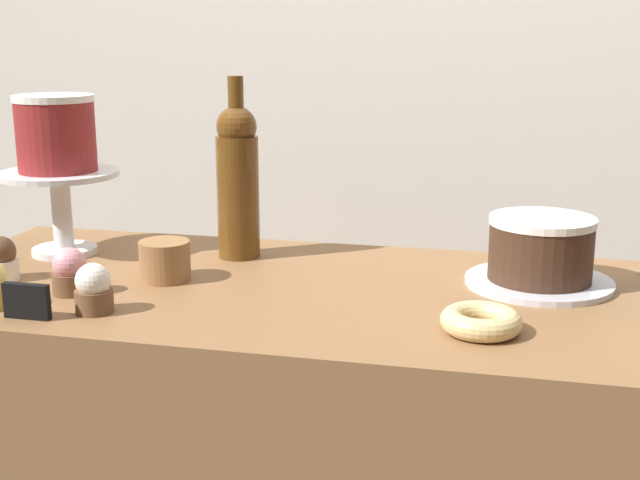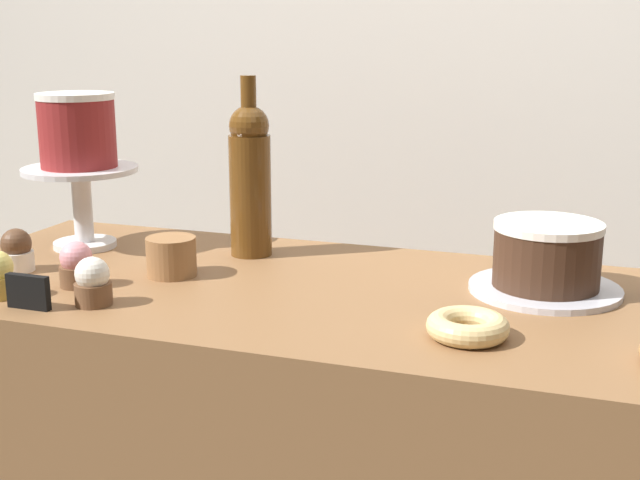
{
  "view_description": "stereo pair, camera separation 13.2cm",
  "coord_description": "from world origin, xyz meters",
  "px_view_note": "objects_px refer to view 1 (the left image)",
  "views": [
    {
      "loc": [
        0.29,
        -1.25,
        1.36
      ],
      "look_at": [
        0.0,
        0.0,
        1.03
      ],
      "focal_mm": 47.11,
      "sensor_mm": 36.0,
      "label": 1
    },
    {
      "loc": [
        0.42,
        -1.22,
        1.36
      ],
      "look_at": [
        0.0,
        0.0,
        1.03
      ],
      "focal_mm": 47.11,
      "sensor_mm": 36.0,
      "label": 2
    }
  ],
  "objects_px": {
    "donut_glazed": "(481,321)",
    "cupcake_vanilla": "(94,289)",
    "cupcake_strawberry": "(70,272)",
    "cookie_stack": "(165,261)",
    "chocolate_round_cake": "(541,248)",
    "cupcake_chocolate": "(1,260)",
    "wine_bottle_amber": "(238,179)",
    "price_sign_chalkboard": "(27,301)",
    "white_layer_cake": "(56,133)",
    "cake_stand_pedestal": "(61,198)"
  },
  "relations": [
    {
      "from": "cookie_stack",
      "to": "cake_stand_pedestal",
      "type": "bearing_deg",
      "value": 155.25
    },
    {
      "from": "cupcake_vanilla",
      "to": "cookie_stack",
      "type": "xyz_separation_m",
      "value": [
        0.03,
        0.18,
        -0.0
      ]
    },
    {
      "from": "white_layer_cake",
      "to": "chocolate_round_cake",
      "type": "distance_m",
      "value": 0.87
    },
    {
      "from": "chocolate_round_cake",
      "to": "cookie_stack",
      "type": "distance_m",
      "value": 0.61
    },
    {
      "from": "chocolate_round_cake",
      "to": "donut_glazed",
      "type": "distance_m",
      "value": 0.26
    },
    {
      "from": "donut_glazed",
      "to": "cookie_stack",
      "type": "bearing_deg",
      "value": 165.57
    },
    {
      "from": "cupcake_chocolate",
      "to": "donut_glazed",
      "type": "bearing_deg",
      "value": -5.26
    },
    {
      "from": "cake_stand_pedestal",
      "to": "price_sign_chalkboard",
      "type": "height_order",
      "value": "cake_stand_pedestal"
    },
    {
      "from": "cake_stand_pedestal",
      "to": "cupcake_strawberry",
      "type": "bearing_deg",
      "value": -58.24
    },
    {
      "from": "price_sign_chalkboard",
      "to": "cake_stand_pedestal",
      "type": "bearing_deg",
      "value": 111.66
    },
    {
      "from": "cake_stand_pedestal",
      "to": "cookie_stack",
      "type": "height_order",
      "value": "cake_stand_pedestal"
    },
    {
      "from": "wine_bottle_amber",
      "to": "cupcake_strawberry",
      "type": "bearing_deg",
      "value": -124.19
    },
    {
      "from": "white_layer_cake",
      "to": "cupcake_strawberry",
      "type": "bearing_deg",
      "value": -58.24
    },
    {
      "from": "cupcake_chocolate",
      "to": "cupcake_strawberry",
      "type": "height_order",
      "value": "same"
    },
    {
      "from": "cupcake_chocolate",
      "to": "price_sign_chalkboard",
      "type": "xyz_separation_m",
      "value": [
        0.15,
        -0.16,
        -0.01
      ]
    },
    {
      "from": "cupcake_strawberry",
      "to": "chocolate_round_cake",
      "type": "bearing_deg",
      "value": 16.66
    },
    {
      "from": "chocolate_round_cake",
      "to": "wine_bottle_amber",
      "type": "relative_size",
      "value": 0.52
    },
    {
      "from": "wine_bottle_amber",
      "to": "price_sign_chalkboard",
      "type": "xyz_separation_m",
      "value": [
        -0.19,
        -0.4,
        -0.12
      ]
    },
    {
      "from": "chocolate_round_cake",
      "to": "cake_stand_pedestal",
      "type": "bearing_deg",
      "value": 179.67
    },
    {
      "from": "cake_stand_pedestal",
      "to": "wine_bottle_amber",
      "type": "distance_m",
      "value": 0.33
    },
    {
      "from": "price_sign_chalkboard",
      "to": "white_layer_cake",
      "type": "bearing_deg",
      "value": 111.66
    },
    {
      "from": "chocolate_round_cake",
      "to": "donut_glazed",
      "type": "xyz_separation_m",
      "value": [
        -0.08,
        -0.24,
        -0.05
      ]
    },
    {
      "from": "cookie_stack",
      "to": "white_layer_cake",
      "type": "bearing_deg",
      "value": 155.25
    },
    {
      "from": "donut_glazed",
      "to": "cupcake_vanilla",
      "type": "bearing_deg",
      "value": -175.54
    },
    {
      "from": "wine_bottle_amber",
      "to": "cake_stand_pedestal",
      "type": "bearing_deg",
      "value": -170.35
    },
    {
      "from": "wine_bottle_amber",
      "to": "cupcake_vanilla",
      "type": "xyz_separation_m",
      "value": [
        -0.11,
        -0.35,
        -0.11
      ]
    },
    {
      "from": "white_layer_cake",
      "to": "wine_bottle_amber",
      "type": "relative_size",
      "value": 0.44
    },
    {
      "from": "cupcake_strawberry",
      "to": "cookie_stack",
      "type": "distance_m",
      "value": 0.15
    },
    {
      "from": "cake_stand_pedestal",
      "to": "cupcake_chocolate",
      "type": "relative_size",
      "value": 2.88
    },
    {
      "from": "white_layer_cake",
      "to": "wine_bottle_amber",
      "type": "distance_m",
      "value": 0.34
    },
    {
      "from": "white_layer_cake",
      "to": "price_sign_chalkboard",
      "type": "height_order",
      "value": "white_layer_cake"
    },
    {
      "from": "cupcake_vanilla",
      "to": "cupcake_chocolate",
      "type": "xyz_separation_m",
      "value": [
        -0.23,
        0.12,
        0.0
      ]
    },
    {
      "from": "wine_bottle_amber",
      "to": "cupcake_vanilla",
      "type": "height_order",
      "value": "wine_bottle_amber"
    },
    {
      "from": "white_layer_cake",
      "to": "cupcake_chocolate",
      "type": "relative_size",
      "value": 1.91
    },
    {
      "from": "cookie_stack",
      "to": "price_sign_chalkboard",
      "type": "bearing_deg",
      "value": -117.1
    },
    {
      "from": "cupcake_strawberry",
      "to": "cookie_stack",
      "type": "xyz_separation_m",
      "value": [
        0.11,
        0.1,
        -0.0
      ]
    },
    {
      "from": "chocolate_round_cake",
      "to": "price_sign_chalkboard",
      "type": "relative_size",
      "value": 2.41
    },
    {
      "from": "white_layer_cake",
      "to": "cookie_stack",
      "type": "height_order",
      "value": "white_layer_cake"
    },
    {
      "from": "wine_bottle_amber",
      "to": "cookie_stack",
      "type": "height_order",
      "value": "wine_bottle_amber"
    },
    {
      "from": "cookie_stack",
      "to": "price_sign_chalkboard",
      "type": "height_order",
      "value": "cookie_stack"
    },
    {
      "from": "wine_bottle_amber",
      "to": "price_sign_chalkboard",
      "type": "bearing_deg",
      "value": -115.33
    },
    {
      "from": "chocolate_round_cake",
      "to": "cupcake_chocolate",
      "type": "relative_size",
      "value": 2.27
    },
    {
      "from": "cupcake_vanilla",
      "to": "donut_glazed",
      "type": "height_order",
      "value": "cupcake_vanilla"
    },
    {
      "from": "wine_bottle_amber",
      "to": "cookie_stack",
      "type": "distance_m",
      "value": 0.22
    },
    {
      "from": "white_layer_cake",
      "to": "cookie_stack",
      "type": "xyz_separation_m",
      "value": [
        0.25,
        -0.12,
        -0.19
      ]
    },
    {
      "from": "cupcake_vanilla",
      "to": "donut_glazed",
      "type": "relative_size",
      "value": 0.66
    },
    {
      "from": "wine_bottle_amber",
      "to": "donut_glazed",
      "type": "distance_m",
      "value": 0.56
    },
    {
      "from": "price_sign_chalkboard",
      "to": "cupcake_strawberry",
      "type": "bearing_deg",
      "value": 89.68
    },
    {
      "from": "cupcake_vanilla",
      "to": "cupcake_chocolate",
      "type": "distance_m",
      "value": 0.26
    },
    {
      "from": "chocolate_round_cake",
      "to": "donut_glazed",
      "type": "relative_size",
      "value": 1.51
    }
  ]
}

